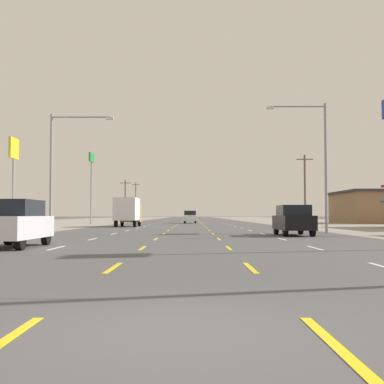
% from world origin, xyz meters
% --- Properties ---
extents(ground_plane, '(572.00, 572.00, 0.00)m').
position_xyz_m(ground_plane, '(0.00, 66.00, 0.00)').
color(ground_plane, '#4C4C4F').
extents(lot_apron_left, '(28.00, 440.00, 0.01)m').
position_xyz_m(lot_apron_left, '(-24.75, 66.00, 0.00)').
color(lot_apron_left, gray).
rests_on(lot_apron_left, ground).
extents(lot_apron_right, '(28.00, 440.00, 0.01)m').
position_xyz_m(lot_apron_right, '(24.75, 66.00, 0.00)').
color(lot_apron_right, gray).
rests_on(lot_apron_right, ground).
extents(lane_markings, '(10.64, 227.60, 0.01)m').
position_xyz_m(lane_markings, '(0.00, 104.50, 0.01)').
color(lane_markings, white).
rests_on(lane_markings, ground).
extents(signal_span_wire, '(25.20, 0.52, 9.15)m').
position_xyz_m(signal_span_wire, '(-0.44, 5.98, 5.54)').
color(signal_span_wire, brown).
rests_on(signal_span_wire, ground).
extents(suv_far_left_nearest, '(1.98, 4.90, 1.98)m').
position_xyz_m(suv_far_left_nearest, '(-7.14, 14.99, 1.03)').
color(suv_far_left_nearest, silver).
rests_on(suv_far_left_nearest, ground).
extents(suv_far_right_near, '(1.98, 4.90, 1.98)m').
position_xyz_m(suv_far_right_near, '(6.89, 26.91, 1.03)').
color(suv_far_right_near, black).
rests_on(suv_far_right_near, ground).
extents(box_truck_far_left_mid, '(2.40, 7.20, 3.23)m').
position_xyz_m(box_truck_far_left_mid, '(-7.05, 51.15, 1.84)').
color(box_truck_far_left_mid, '#B28C33').
rests_on(box_truck_far_left_mid, ground).
extents(suv_center_turn_midfar, '(1.98, 4.90, 1.98)m').
position_xyz_m(suv_center_turn_midfar, '(-0.05, 73.67, 1.03)').
color(suv_center_turn_midfar, white).
rests_on(suv_center_turn_midfar, ground).
extents(sedan_center_turn_far, '(1.80, 4.50, 1.46)m').
position_xyz_m(sedan_center_turn_far, '(0.04, 103.75, 0.76)').
color(sedan_center_turn_far, white).
rests_on(sedan_center_turn_far, ground).
extents(storefront_right_row_2, '(14.44, 15.58, 5.14)m').
position_xyz_m(storefront_right_row_2, '(31.08, 74.23, 2.58)').
color(storefront_right_row_2, '#8C6B4C').
rests_on(storefront_right_row_2, ground).
extents(pole_sign_left_row_1, '(0.24, 2.29, 9.01)m').
position_xyz_m(pole_sign_left_row_1, '(-17.54, 43.80, 6.95)').
color(pole_sign_left_row_1, gray).
rests_on(pole_sign_left_row_1, ground).
extents(pole_sign_left_row_2, '(0.24, 2.76, 10.53)m').
position_xyz_m(pole_sign_left_row_2, '(-14.70, 68.22, 8.10)').
color(pole_sign_left_row_2, gray).
rests_on(pole_sign_left_row_2, ground).
extents(streetlight_left_row_0, '(4.70, 0.26, 8.84)m').
position_xyz_m(streetlight_left_row_0, '(-9.60, 30.94, 5.24)').
color(streetlight_left_row_0, gray).
rests_on(streetlight_left_row_0, ground).
extents(streetlight_right_row_0, '(4.46, 0.26, 9.63)m').
position_xyz_m(streetlight_right_row_0, '(9.68, 30.94, 5.62)').
color(streetlight_right_row_0, gray).
rests_on(streetlight_right_row_0, ground).
extents(utility_pole_right_row_1, '(2.20, 0.26, 9.28)m').
position_xyz_m(utility_pole_right_row_1, '(15.18, 60.06, 4.84)').
color(utility_pole_right_row_1, brown).
rests_on(utility_pole_right_row_1, ground).
extents(utility_pole_left_row_2, '(2.20, 0.26, 8.27)m').
position_xyz_m(utility_pole_left_row_2, '(-13.03, 93.50, 4.32)').
color(utility_pole_left_row_2, brown).
rests_on(utility_pole_left_row_2, ground).
extents(utility_pole_left_row_3, '(2.20, 0.26, 10.24)m').
position_xyz_m(utility_pole_left_row_3, '(-15.27, 131.86, 5.32)').
color(utility_pole_left_row_3, brown).
rests_on(utility_pole_left_row_3, ground).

